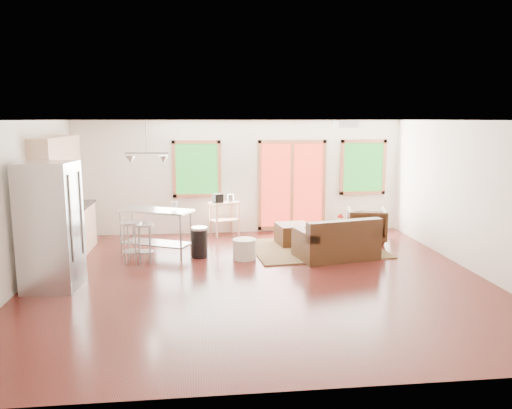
{
  "coord_description": "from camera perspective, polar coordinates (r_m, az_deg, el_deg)",
  "views": [
    {
      "loc": [
        -0.92,
        -7.91,
        2.62
      ],
      "look_at": [
        0.0,
        0.3,
        1.2
      ],
      "focal_mm": 35.0,
      "sensor_mm": 36.0,
      "label": 1
    }
  ],
  "objects": [
    {
      "name": "floor",
      "position": [
        8.39,
        0.23,
        -8.52
      ],
      "size": [
        7.5,
        7.0,
        0.02
      ],
      "primitive_type": "cube",
      "color": "#3B120F",
      "rests_on": "ground"
    },
    {
      "name": "ceiling",
      "position": [
        7.97,
        0.24,
        9.68
      ],
      "size": [
        7.5,
        7.0,
        0.02
      ],
      "primitive_type": "cube",
      "color": "white",
      "rests_on": "ground"
    },
    {
      "name": "back_wall",
      "position": [
        11.54,
        -1.78,
        3.17
      ],
      "size": [
        7.5,
        0.02,
        2.6
      ],
      "primitive_type": "cube",
      "color": "white",
      "rests_on": "ground"
    },
    {
      "name": "left_wall",
      "position": [
        8.51,
        -25.8,
        -0.15
      ],
      "size": [
        0.02,
        7.0,
        2.6
      ],
      "primitive_type": "cube",
      "color": "white",
      "rests_on": "ground"
    },
    {
      "name": "right_wall",
      "position": [
        9.29,
        23.94,
        0.74
      ],
      "size": [
        0.02,
        7.0,
        2.6
      ],
      "primitive_type": "cube",
      "color": "white",
      "rests_on": "ground"
    },
    {
      "name": "front_wall",
      "position": [
        4.69,
        5.25,
        -6.62
      ],
      "size": [
        7.5,
        0.02,
        2.6
      ],
      "primitive_type": "cube",
      "color": "white",
      "rests_on": "ground"
    },
    {
      "name": "window_left",
      "position": [
        11.43,
        -6.79,
        4.05
      ],
      "size": [
        1.1,
        0.05,
        1.3
      ],
      "color": "#185119",
      "rests_on": "back_wall"
    },
    {
      "name": "french_doors",
      "position": [
        11.67,
        4.13,
        2.23
      ],
      "size": [
        1.6,
        0.05,
        2.1
      ],
      "color": "#A72A1B",
      "rests_on": "back_wall"
    },
    {
      "name": "window_right",
      "position": [
        12.05,
        12.14,
        4.19
      ],
      "size": [
        1.1,
        0.05,
        1.3
      ],
      "color": "#185119",
      "rests_on": "back_wall"
    },
    {
      "name": "rug",
      "position": [
        10.28,
        6.88,
        -5.01
      ],
      "size": [
        2.76,
        2.22,
        0.03
      ],
      "primitive_type": "cube",
      "rotation": [
        0.0,
        0.0,
        0.09
      ],
      "color": "#415B34",
      "rests_on": "floor"
    },
    {
      "name": "loveseat",
      "position": [
        9.6,
        9.24,
        -4.29
      ],
      "size": [
        1.63,
        1.15,
        0.79
      ],
      "rotation": [
        0.0,
        0.0,
        0.22
      ],
      "color": "black",
      "rests_on": "floor"
    },
    {
      "name": "coffee_table",
      "position": [
        10.36,
        10.26,
        -2.92
      ],
      "size": [
        1.17,
        0.79,
        0.44
      ],
      "rotation": [
        0.0,
        0.0,
        -0.13
      ],
      "color": "#3B1D16",
      "rests_on": "floor"
    },
    {
      "name": "armchair",
      "position": [
        11.0,
        12.54,
        -2.09
      ],
      "size": [
        0.95,
        0.91,
        0.82
      ],
      "primitive_type": "imported",
      "rotation": [
        0.0,
        0.0,
        2.89
      ],
      "color": "black",
      "rests_on": "floor"
    },
    {
      "name": "ottoman",
      "position": [
        10.55,
        4.3,
        -3.42
      ],
      "size": [
        0.75,
        0.75,
        0.44
      ],
      "primitive_type": "cube",
      "rotation": [
        0.0,
        0.0,
        0.13
      ],
      "color": "black",
      "rests_on": "floor"
    },
    {
      "name": "pouf",
      "position": [
        9.46,
        -1.33,
        -5.12
      ],
      "size": [
        0.45,
        0.45,
        0.39
      ],
      "primitive_type": "cylinder",
      "rotation": [
        0.0,
        0.0,
        0.03
      ],
      "color": "beige",
      "rests_on": "floor"
    },
    {
      "name": "vase",
      "position": [
        10.49,
        9.6,
        -2.03
      ],
      "size": [
        0.22,
        0.22,
        0.28
      ],
      "rotation": [
        0.0,
        0.0,
        -0.36
      ],
      "color": "silver",
      "rests_on": "coffee_table"
    },
    {
      "name": "book",
      "position": [
        10.37,
        11.56,
        -1.95
      ],
      "size": [
        0.23,
        0.07,
        0.31
      ],
      "primitive_type": "imported",
      "rotation": [
        0.0,
        0.0,
        -0.18
      ],
      "color": "maroon",
      "rests_on": "coffee_table"
    },
    {
      "name": "cabinets",
      "position": [
        10.09,
        -21.03,
        -0.56
      ],
      "size": [
        0.64,
        2.24,
        2.3
      ],
      "color": "tan",
      "rests_on": "floor"
    },
    {
      "name": "refrigerator",
      "position": [
        8.29,
        -22.39,
        -2.33
      ],
      "size": [
        0.87,
        0.84,
        1.98
      ],
      "rotation": [
        0.0,
        0.0,
        -0.09
      ],
      "color": "#B7BABC",
      "rests_on": "floor"
    },
    {
      "name": "island",
      "position": [
        9.85,
        -11.4,
        -2.17
      ],
      "size": [
        1.53,
        1.11,
        0.9
      ],
      "rotation": [
        0.0,
        0.0,
        -0.43
      ],
      "color": "#B7BABC",
      "rests_on": "floor"
    },
    {
      "name": "cup",
      "position": [
        9.71,
        -9.34,
        0.12
      ],
      "size": [
        0.16,
        0.14,
        0.14
      ],
      "primitive_type": "imported",
      "rotation": [
        0.0,
        0.0,
        0.24
      ],
      "color": "white",
      "rests_on": "island"
    },
    {
      "name": "bar_stool_a",
      "position": [
        9.34,
        -14.05,
        -3.13
      ],
      "size": [
        0.43,
        0.43,
        0.79
      ],
      "rotation": [
        0.0,
        0.0,
        -0.18
      ],
      "color": "#B7BABC",
      "rests_on": "floor"
    },
    {
      "name": "bar_stool_b",
      "position": [
        9.3,
        -12.64,
        -3.32
      ],
      "size": [
        0.36,
        0.36,
        0.75
      ],
      "rotation": [
        0.0,
        0.0,
        0.02
      ],
      "color": "#B7BABC",
      "rests_on": "floor"
    },
    {
      "name": "trash_can",
      "position": [
        9.63,
        -6.48,
        -4.28
      ],
      "size": [
        0.41,
        0.41,
        0.59
      ],
      "rotation": [
        0.0,
        0.0,
        -0.35
      ],
      "color": "black",
      "rests_on": "floor"
    },
    {
      "name": "kitchen_cart",
      "position": [
        11.29,
        -3.73,
        -0.26
      ],
      "size": [
        0.75,
        0.63,
        0.97
      ],
      "rotation": [
        0.0,
        0.0,
        0.42
      ],
      "color": "tan",
      "rests_on": "floor"
    },
    {
      "name": "ceiling_flush",
      "position": [
        8.88,
        10.22,
        9.01
      ],
      "size": [
        0.35,
        0.35,
        0.12
      ],
      "primitive_type": "cube",
      "color": "white",
      "rests_on": "ceiling"
    },
    {
      "name": "pendant_light",
      "position": [
        9.49,
        -12.35,
        5.16
      ],
      "size": [
        0.8,
        0.18,
        0.79
      ],
      "color": "gray",
      "rests_on": "ceiling"
    }
  ]
}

